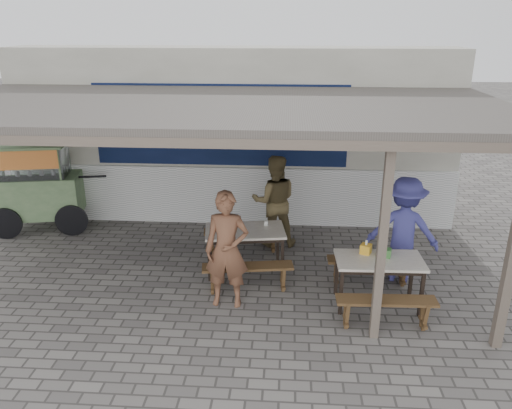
{
  "coord_description": "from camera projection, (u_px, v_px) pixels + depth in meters",
  "views": [
    {
      "loc": [
        1.16,
        -6.66,
        3.97
      ],
      "look_at": [
        0.65,
        0.9,
        1.18
      ],
      "focal_mm": 35.0,
      "sensor_mm": 36.0,
      "label": 1
    }
  ],
  "objects": [
    {
      "name": "table_left",
      "position": [
        245.0,
        234.0,
        8.23
      ],
      "size": [
        1.39,
        0.92,
        0.75
      ],
      "rotation": [
        0.0,
        0.0,
        0.15
      ],
      "color": "silver",
      "rests_on": "ground"
    },
    {
      "name": "vendor_cart",
      "position": [
        39.0,
        184.0,
        9.82
      ],
      "size": [
        2.1,
        1.16,
        1.76
      ],
      "rotation": [
        0.0,
        0.0,
        0.2
      ],
      "color": "#749261",
      "rests_on": "ground"
    },
    {
      "name": "warung_roof",
      "position": [
        215.0,
        109.0,
        7.59
      ],
      "size": [
        9.0,
        4.21,
        2.81
      ],
      "color": "#4F4A44",
      "rests_on": "ground"
    },
    {
      "name": "bench_left_street",
      "position": [
        248.0,
        272.0,
        7.68
      ],
      "size": [
        1.42,
        0.48,
        0.45
      ],
      "rotation": [
        0.0,
        0.0,
        0.15
      ],
      "color": "brown",
      "rests_on": "ground"
    },
    {
      "name": "tissue_box",
      "position": [
        366.0,
        249.0,
        7.33
      ],
      "size": [
        0.19,
        0.19,
        0.14
      ],
      "primitive_type": "cube",
      "rotation": [
        0.0,
        0.0,
        -0.43
      ],
      "color": "gold",
      "rests_on": "table_right"
    },
    {
      "name": "back_wall",
      "position": [
        234.0,
        136.0,
        10.44
      ],
      "size": [
        9.0,
        1.28,
        3.5
      ],
      "color": "beige",
      "rests_on": "ground"
    },
    {
      "name": "bench_right_street",
      "position": [
        386.0,
        307.0,
        6.76
      ],
      "size": [
        1.36,
        0.32,
        0.45
      ],
      "rotation": [
        0.0,
        0.0,
        0.03
      ],
      "color": "brown",
      "rests_on": "ground"
    },
    {
      "name": "patron_right_table",
      "position": [
        403.0,
        230.0,
        7.89
      ],
      "size": [
        1.23,
        0.85,
        1.73
      ],
      "primitive_type": "imported",
      "rotation": [
        0.0,
        0.0,
        2.94
      ],
      "color": "#3F3F8F",
      "rests_on": "ground"
    },
    {
      "name": "ground",
      "position": [
        210.0,
        295.0,
        7.68
      ],
      "size": [
        60.0,
        60.0,
        0.0
      ],
      "primitive_type": "plane",
      "color": "slate",
      "rests_on": "ground"
    },
    {
      "name": "donation_box",
      "position": [
        384.0,
        252.0,
        7.24
      ],
      "size": [
        0.22,
        0.18,
        0.13
      ],
      "primitive_type": "cube",
      "rotation": [
        0.0,
        0.0,
        -0.29
      ],
      "color": "#3C7A36",
      "rests_on": "table_right"
    },
    {
      "name": "condiment_jar",
      "position": [
        266.0,
        223.0,
        8.37
      ],
      "size": [
        0.07,
        0.07,
        0.08
      ],
      "primitive_type": "cylinder",
      "color": "white",
      "rests_on": "table_left"
    },
    {
      "name": "bench_left_wall",
      "position": [
        243.0,
        235.0,
        9.0
      ],
      "size": [
        1.42,
        0.48,
        0.45
      ],
      "rotation": [
        0.0,
        0.0,
        0.15
      ],
      "color": "brown",
      "rests_on": "ground"
    },
    {
      "name": "condiment_bowl",
      "position": [
        225.0,
        230.0,
        8.13
      ],
      "size": [
        0.24,
        0.24,
        0.05
      ],
      "primitive_type": "imported",
      "rotation": [
        0.0,
        0.0,
        0.09
      ],
      "color": "white",
      "rests_on": "table_left"
    },
    {
      "name": "table_right",
      "position": [
        379.0,
        264.0,
        7.21
      ],
      "size": [
        1.27,
        0.72,
        0.75
      ],
      "rotation": [
        0.0,
        0.0,
        0.03
      ],
      "color": "silver",
      "rests_on": "ground"
    },
    {
      "name": "patron_street_side",
      "position": [
        227.0,
        250.0,
        7.17
      ],
      "size": [
        0.65,
        0.44,
        1.76
      ],
      "primitive_type": "imported",
      "rotation": [
        0.0,
        0.0,
        -0.03
      ],
      "color": "brown",
      "rests_on": "ground"
    },
    {
      "name": "bench_right_wall",
      "position": [
        370.0,
        266.0,
        7.89
      ],
      "size": [
        1.36,
        0.32,
        0.45
      ],
      "rotation": [
        0.0,
        0.0,
        0.03
      ],
      "color": "brown",
      "rests_on": "ground"
    },
    {
      "name": "patron_wall_side",
      "position": [
        274.0,
        201.0,
        9.17
      ],
      "size": [
        0.9,
        0.73,
        1.73
      ],
      "primitive_type": "imported",
      "rotation": [
        0.0,
        0.0,
        3.24
      ],
      "color": "brown",
      "rests_on": "ground"
    }
  ]
}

